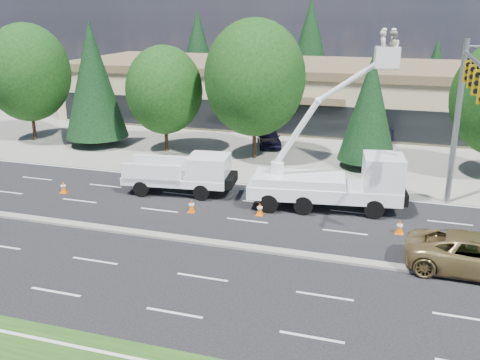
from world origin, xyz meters
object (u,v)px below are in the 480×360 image
(signal_mast, at_px, (464,102))
(utility_pickup, at_px, (184,177))
(minivan, at_px, (478,255))
(bucket_truck, at_px, (341,173))

(signal_mast, distance_m, utility_pickup, 15.69)
(minivan, bearing_deg, signal_mast, 8.29)
(utility_pickup, bearing_deg, minivan, -27.30)
(bucket_truck, distance_m, minivan, 8.69)
(bucket_truck, bearing_deg, minivan, -50.07)
(signal_mast, relative_size, minivan, 1.75)
(signal_mast, relative_size, bucket_truck, 1.06)
(utility_pickup, bearing_deg, bucket_truck, -6.82)
(utility_pickup, height_order, minivan, utility_pickup)
(bucket_truck, bearing_deg, signal_mast, -1.18)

